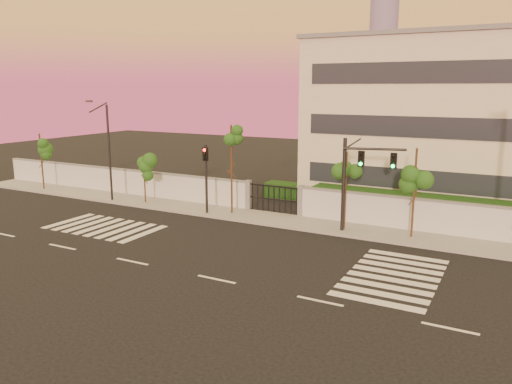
% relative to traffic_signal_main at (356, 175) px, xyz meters
% --- Properties ---
extents(ground, '(120.00, 120.00, 0.00)m').
position_rel_traffic_signal_main_xyz_m(ground, '(-3.31, -9.88, -3.60)').
color(ground, black).
rests_on(ground, ground).
extents(sidewalk, '(60.00, 3.00, 0.15)m').
position_rel_traffic_signal_main_xyz_m(sidewalk, '(-3.31, 0.62, -3.52)').
color(sidewalk, gray).
rests_on(sidewalk, ground).
extents(perimeter_wall, '(60.00, 0.36, 2.20)m').
position_rel_traffic_signal_main_xyz_m(perimeter_wall, '(-3.21, 2.12, -2.53)').
color(perimeter_wall, silver).
rests_on(perimeter_wall, ground).
extents(hedge_row, '(41.00, 4.25, 1.80)m').
position_rel_traffic_signal_main_xyz_m(hedge_row, '(-2.14, 4.85, -2.78)').
color(hedge_row, black).
rests_on(hedge_row, ground).
extents(institutional_building, '(24.40, 12.40, 12.25)m').
position_rel_traffic_signal_main_xyz_m(institutional_building, '(5.69, 12.10, 2.56)').
color(institutional_building, beige).
rests_on(institutional_building, ground).
extents(road_markings, '(57.00, 7.62, 0.02)m').
position_rel_traffic_signal_main_xyz_m(road_markings, '(-4.89, -6.13, -3.59)').
color(road_markings, silver).
rests_on(road_markings, ground).
extents(street_tree_a, '(1.57, 1.25, 4.81)m').
position_rel_traffic_signal_main_xyz_m(street_tree_a, '(-27.06, 0.18, -0.06)').
color(street_tree_a, '#382314').
rests_on(street_tree_a, ground).
extents(street_tree_b, '(1.40, 1.12, 3.66)m').
position_rel_traffic_signal_main_xyz_m(street_tree_b, '(-16.11, 0.31, -0.90)').
color(street_tree_b, '#382314').
rests_on(street_tree_b, ground).
extents(street_tree_c, '(1.61, 1.28, 6.13)m').
position_rel_traffic_signal_main_xyz_m(street_tree_c, '(-8.71, 0.55, 0.91)').
color(street_tree_c, '#382314').
rests_on(street_tree_c, ground).
extents(street_tree_d, '(1.58, 1.26, 4.83)m').
position_rel_traffic_signal_main_xyz_m(street_tree_d, '(-0.69, 0.39, -0.04)').
color(street_tree_d, '#382314').
rests_on(street_tree_d, ground).
extents(street_tree_e, '(1.51, 1.20, 5.26)m').
position_rel_traffic_signal_main_xyz_m(street_tree_e, '(3.25, 0.64, 0.27)').
color(street_tree_e, '#382314').
rests_on(street_tree_e, ground).
extents(traffic_signal_main, '(3.56, 1.07, 5.70)m').
position_rel_traffic_signal_main_xyz_m(traffic_signal_main, '(0.00, 0.00, 0.00)').
color(traffic_signal_main, black).
rests_on(traffic_signal_main, ground).
extents(traffic_signal_secondary, '(0.38, 0.35, 4.84)m').
position_rel_traffic_signal_main_xyz_m(traffic_signal_secondary, '(-10.25, -0.27, -0.53)').
color(traffic_signal_secondary, black).
rests_on(traffic_signal_secondary, ground).
extents(streetlight_west, '(0.46, 1.85, 7.67)m').
position_rel_traffic_signal_main_xyz_m(streetlight_west, '(-18.87, -0.48, 0.55)').
color(streetlight_west, black).
rests_on(streetlight_west, ground).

